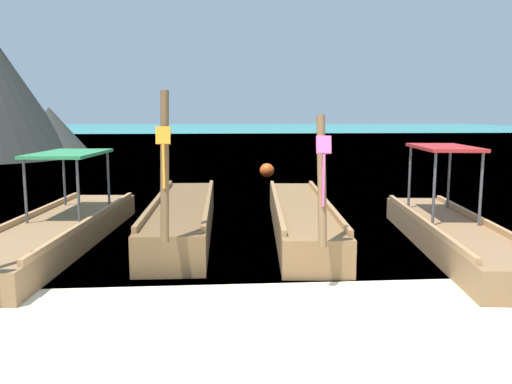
# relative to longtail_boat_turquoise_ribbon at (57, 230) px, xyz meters

# --- Properties ---
(ground) EXTENTS (120.00, 120.00, 0.00)m
(ground) POSITION_rel_longtail_boat_turquoise_ribbon_xyz_m (3.63, -4.17, -0.30)
(ground) COLOR beige
(sea_water) EXTENTS (120.00, 120.00, 0.00)m
(sea_water) POSITION_rel_longtail_boat_turquoise_ribbon_xyz_m (3.63, 57.49, -0.29)
(sea_water) COLOR teal
(sea_water) RESTS_ON ground
(longtail_boat_turquoise_ribbon) EXTENTS (1.89, 6.98, 2.65)m
(longtail_boat_turquoise_ribbon) POSITION_rel_longtail_boat_turquoise_ribbon_xyz_m (0.00, 0.00, 0.00)
(longtail_boat_turquoise_ribbon) COLOR olive
(longtail_boat_turquoise_ribbon) RESTS_ON ground
(longtail_boat_orange_ribbon) EXTENTS (1.22, 6.43, 2.75)m
(longtail_boat_orange_ribbon) POSITION_rel_longtail_boat_turquoise_ribbon_xyz_m (2.26, 0.80, 0.04)
(longtail_boat_orange_ribbon) COLOR brown
(longtail_boat_orange_ribbon) RESTS_ON ground
(longtail_boat_pink_ribbon) EXTENTS (1.57, 6.84, 2.41)m
(longtail_boat_pink_ribbon) POSITION_rel_longtail_boat_turquoise_ribbon_xyz_m (4.65, 0.72, 0.02)
(longtail_boat_pink_ribbon) COLOR brown
(longtail_boat_pink_ribbon) RESTS_ON ground
(longtail_boat_green_ribbon) EXTENTS (1.84, 6.39, 2.39)m
(longtail_boat_green_ribbon) POSITION_rel_longtail_boat_turquoise_ribbon_xyz_m (7.13, -0.85, 0.01)
(longtail_boat_green_ribbon) COLOR olive
(longtail_boat_green_ribbon) RESTS_ON ground
(mooring_buoy_near) EXTENTS (0.55, 0.55, 0.55)m
(mooring_buoy_near) POSITION_rel_longtail_boat_turquoise_ribbon_xyz_m (4.89, 10.10, -0.02)
(mooring_buoy_near) COLOR #EA5119
(mooring_buoy_near) RESTS_ON sea_water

